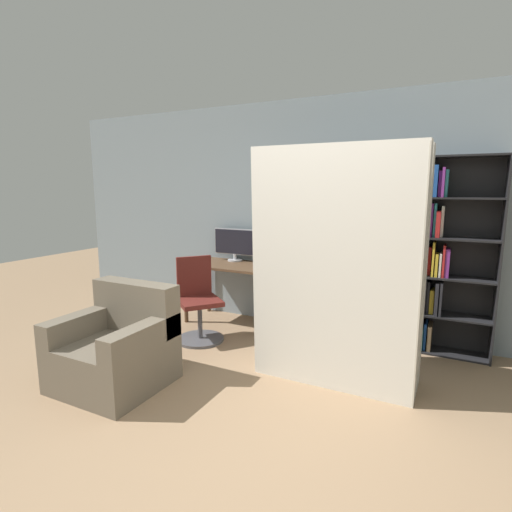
{
  "coord_description": "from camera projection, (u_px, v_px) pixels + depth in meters",
  "views": [
    {
      "loc": [
        1.14,
        -1.82,
        1.68
      ],
      "look_at": [
        -0.53,
        1.48,
        1.05
      ],
      "focal_mm": 28.0,
      "sensor_mm": 36.0,
      "label": 1
    }
  ],
  "objects": [
    {
      "name": "monitor",
      "position": [
        235.0,
        243.0,
        5.11
      ],
      "size": [
        0.6,
        0.19,
        0.42
      ],
      "color": "#B7B7BC",
      "rests_on": "desk"
    },
    {
      "name": "ground_plane",
      "position": [
        224.0,
        472.0,
        2.4
      ],
      "size": [
        16.0,
        16.0,
        0.0
      ],
      "primitive_type": "plane",
      "color": "#937556"
    },
    {
      "name": "office_chair",
      "position": [
        198.0,
        307.0,
        4.45
      ],
      "size": [
        0.62,
        0.62,
        0.92
      ],
      "color": "#4C4C51",
      "rests_on": "ground"
    },
    {
      "name": "mattress_far",
      "position": [
        343.0,
        265.0,
        3.53
      ],
      "size": [
        1.37,
        0.28,
        2.03
      ],
      "color": "silver",
      "rests_on": "ground"
    },
    {
      "name": "mattress_near",
      "position": [
        334.0,
        271.0,
        3.28
      ],
      "size": [
        1.37,
        0.29,
        2.03
      ],
      "color": "silver",
      "rests_on": "ground"
    },
    {
      "name": "armchair",
      "position": [
        118.0,
        348.0,
        3.45
      ],
      "size": [
        0.85,
        0.8,
        0.85
      ],
      "color": "#665B4C",
      "rests_on": "ground"
    },
    {
      "name": "wall_back",
      "position": [
        346.0,
        217.0,
        4.56
      ],
      "size": [
        8.0,
        0.06,
        2.7
      ],
      "color": "gray",
      "rests_on": "ground"
    },
    {
      "name": "desk",
      "position": [
        232.0,
        272.0,
        4.96
      ],
      "size": [
        1.17,
        0.63,
        0.75
      ],
      "color": "brown",
      "rests_on": "ground"
    },
    {
      "name": "bookshelf",
      "position": [
        445.0,
        259.0,
        4.01
      ],
      "size": [
        0.75,
        0.32,
        1.99
      ],
      "color": "black",
      "rests_on": "ground"
    }
  ]
}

